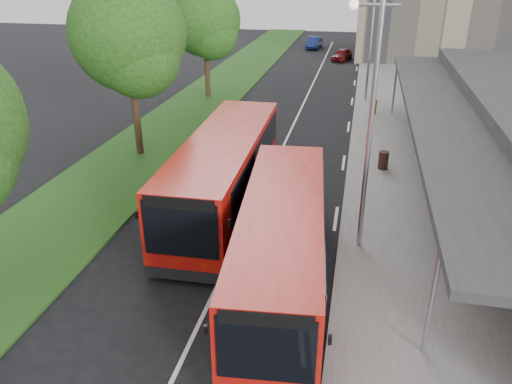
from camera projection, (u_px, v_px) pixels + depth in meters
The scene contains 15 objects.
ground at pixel (227, 265), 16.39m from camera, with size 120.00×120.00×0.00m, color black.
pavement at pixel (392, 110), 32.97m from camera, with size 5.00×80.00×0.15m, color slate.
grass_verge at pixel (204, 100), 35.41m from camera, with size 5.00×80.00×0.10m, color #194516.
lane_centre_line at pixel (292, 128), 29.69m from camera, with size 0.12×70.00×0.01m, color silver.
kerb_dashes at pixel (350, 113), 32.62m from camera, with size 0.12×56.00×0.01m.
tree_mid at pixel (129, 41), 23.35m from camera, with size 5.42×5.42×8.71m.
tree_far at pixel (205, 25), 34.24m from camera, with size 4.84×4.84×7.78m.
lamp_post_near at pixel (369, 116), 15.40m from camera, with size 1.44×0.28×8.00m.
lamp_post_far at pixel (370, 32), 33.14m from camera, with size 1.44×0.28×8.00m.
bus_main at pixel (282, 244), 14.81m from camera, with size 3.38×10.01×2.78m.
bus_second at pixel (224, 173), 19.40m from camera, with size 3.00×10.79×3.03m.
litter_bin at pixel (383, 160), 23.39m from camera, with size 0.47×0.47×0.84m, color #361D16.
bollard at pixel (375, 107), 31.69m from camera, with size 0.15×0.15×0.91m, color #FBAC0D.
car_near at pixel (342, 55), 49.36m from camera, with size 1.35×3.35×1.14m, color #570C0C.
car_far at pixel (314, 43), 56.22m from camera, with size 1.31×3.75×1.23m, color navy.
Camera 1 is at (3.78, -13.35, 9.10)m, focal length 35.00 mm.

